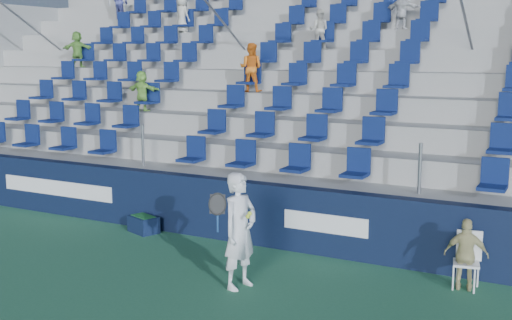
# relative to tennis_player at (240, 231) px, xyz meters

# --- Properties ---
(ground) EXTENTS (70.00, 70.00, 0.00)m
(ground) POSITION_rel_tennis_player_xyz_m (-0.89, -0.96, -0.92)
(ground) COLOR #30704C
(ground) RESTS_ON ground
(sponsor_wall) EXTENTS (24.00, 0.32, 1.20)m
(sponsor_wall) POSITION_rel_tennis_player_xyz_m (-0.88, 2.19, -0.32)
(sponsor_wall) COLOR black
(sponsor_wall) RESTS_ON ground
(grandstand) EXTENTS (24.00, 8.17, 6.63)m
(grandstand) POSITION_rel_tennis_player_xyz_m (-0.89, 7.28, 1.22)
(grandstand) COLOR gray
(grandstand) RESTS_ON ground
(tennis_player) EXTENTS (0.69, 0.74, 1.83)m
(tennis_player) POSITION_rel_tennis_player_xyz_m (0.00, 0.00, 0.00)
(tennis_player) COLOR silver
(tennis_player) RESTS_ON ground
(line_judge_chair) EXTENTS (0.46, 0.47, 0.89)m
(line_judge_chair) POSITION_rel_tennis_player_xyz_m (3.14, 1.68, -0.41)
(line_judge_chair) COLOR white
(line_judge_chair) RESTS_ON ground
(line_judge) EXTENTS (0.70, 0.37, 1.13)m
(line_judge) POSITION_rel_tennis_player_xyz_m (3.14, 1.54, -0.35)
(line_judge) COLOR #C2B87D
(line_judge) RESTS_ON ground
(ball_bin) EXTENTS (0.72, 0.59, 0.35)m
(ball_bin) POSITION_rel_tennis_player_xyz_m (-3.27, 1.79, -0.73)
(ball_bin) COLOR #0F1B39
(ball_bin) RESTS_ON ground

